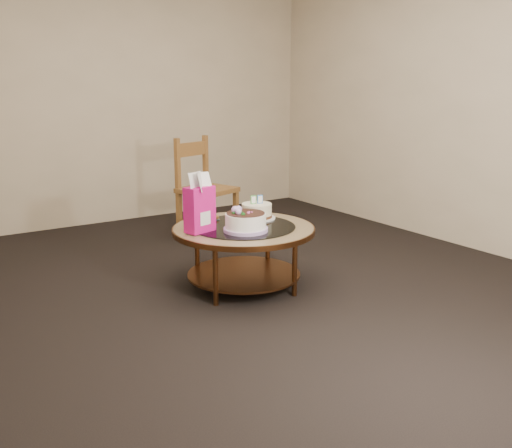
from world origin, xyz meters
TOP-DOWN VIEW (x-y plane):
  - ground at (0.00, 0.00)m, footprint 5.00×5.00m
  - room_walls at (0.00, 0.00)m, footprint 4.52×5.02m
  - coffee_table at (0.00, -0.00)m, footprint 1.02×1.02m
  - decorated_cake at (-0.06, -0.13)m, footprint 0.31×0.31m
  - cream_cake at (0.20, 0.14)m, footprint 0.28×0.28m
  - gift_bag at (-0.33, 0.03)m, footprint 0.22×0.19m
  - pillar_candle at (-0.10, 0.31)m, footprint 0.13×0.13m
  - dining_chair at (0.40, 1.34)m, footprint 0.56×0.56m

SIDE VIEW (x-z plane):
  - ground at x=0.00m, z-range 0.00..0.00m
  - coffee_table at x=0.00m, z-range 0.15..0.61m
  - dining_chair at x=0.40m, z-range 0.01..0.97m
  - pillar_candle at x=-0.10m, z-range 0.44..0.54m
  - cream_cake at x=0.20m, z-range 0.42..0.60m
  - decorated_cake at x=-0.06m, z-range 0.43..0.61m
  - gift_bag at x=-0.33m, z-range 0.46..0.86m
  - room_walls at x=0.00m, z-range 0.24..2.85m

